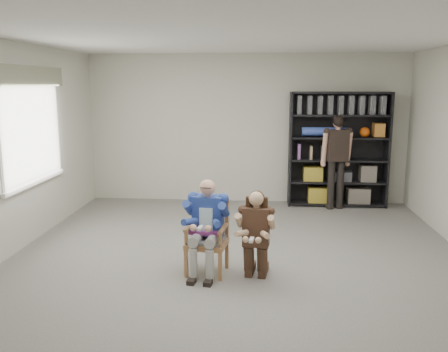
# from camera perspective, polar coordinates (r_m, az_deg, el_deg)

# --- Properties ---
(room_shell) EXTENTS (6.00, 7.00, 2.80)m
(room_shell) POSITION_cam_1_polar(r_m,az_deg,el_deg) (5.55, 1.58, 2.33)
(room_shell) COLOR beige
(room_shell) RESTS_ON ground
(floor) EXTENTS (6.00, 7.00, 0.01)m
(floor) POSITION_cam_1_polar(r_m,az_deg,el_deg) (5.93, 1.51, -11.17)
(floor) COLOR slate
(floor) RESTS_ON ground
(window_left) EXTENTS (0.16, 2.00, 1.75)m
(window_left) POSITION_cam_1_polar(r_m,az_deg,el_deg) (7.26, -22.02, 5.42)
(window_left) COLOR white
(window_left) RESTS_ON room_shell
(armchair) EXTENTS (0.57, 0.56, 0.88)m
(armchair) POSITION_cam_1_polar(r_m,az_deg,el_deg) (5.68, -2.07, -7.41)
(armchair) COLOR #A76F3F
(armchair) RESTS_ON floor
(seated_man) EXTENTS (0.58, 0.75, 1.15)m
(seated_man) POSITION_cam_1_polar(r_m,az_deg,el_deg) (5.64, -2.08, -6.13)
(seated_man) COLOR navy
(seated_man) RESTS_ON floor
(kneeling_woman) EXTENTS (0.53, 0.76, 1.05)m
(kneeling_woman) POSITION_cam_1_polar(r_m,az_deg,el_deg) (5.51, 3.83, -7.11)
(kneeling_woman) COLOR #3D251B
(kneeling_woman) RESTS_ON floor
(bookshelf) EXTENTS (1.80, 0.38, 2.10)m
(bookshelf) POSITION_cam_1_polar(r_m,az_deg,el_deg) (8.96, 13.58, 3.10)
(bookshelf) COLOR black
(bookshelf) RESTS_ON floor
(standing_man) EXTENTS (0.58, 0.41, 1.69)m
(standing_man) POSITION_cam_1_polar(r_m,az_deg,el_deg) (8.73, 13.38, 1.56)
(standing_man) COLOR black
(standing_man) RESTS_ON floor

